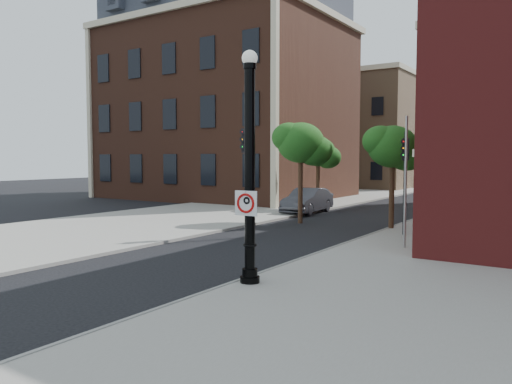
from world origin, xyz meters
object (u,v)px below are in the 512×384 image
Objects in this scene: parked_car at (307,201)px; lamppost at (250,179)px; no_parking_sign at (246,203)px; traffic_signal_right at (405,166)px; traffic_signal_left at (246,159)px.

lamppost is at bearing -71.51° from parked_car.
lamppost is 0.62m from no_parking_sign.
parked_car is at bearing 113.01° from lamppost.
no_parking_sign is 17.56m from parked_car.
no_parking_sign is at bearing -93.99° from lamppost.
traffic_signal_right reaches higher than no_parking_sign.
traffic_signal_right is (0.84, 10.20, 0.18)m from lamppost.
lamppost is 1.37× the size of traffic_signal_right.
parked_car is 10.07m from traffic_signal_left.
no_parking_sign is 0.13× the size of traffic_signal_left.
no_parking_sign is at bearing -114.82° from traffic_signal_right.
traffic_signal_left is (2.14, -9.52, 2.52)m from parked_car.
lamppost is at bearing 81.30° from no_parking_sign.
parked_car is at bearing 88.14° from traffic_signal_left.
lamppost is 1.32× the size of parked_car.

